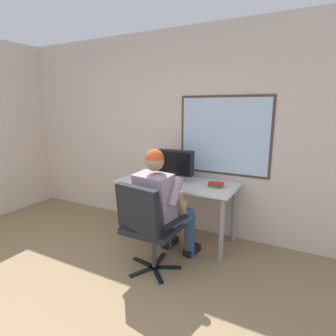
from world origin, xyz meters
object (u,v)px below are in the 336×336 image
desk_speaker (158,169)px  book_stack (216,185)px  desk (177,191)px  crt_monitor (175,164)px  office_chair (147,222)px  person_seated (162,204)px  wine_glass (144,172)px

desk_speaker → book_stack: size_ratio=0.98×
desk → crt_monitor: 0.35m
crt_monitor → desk_speaker: bearing=161.4°
office_chair → person_seated: bearing=81.6°
office_chair → desk_speaker: 1.09m
desk_speaker → book_stack: 0.86m
wine_glass → desk_speaker: desk_speaker is taller
office_chair → wine_glass: office_chair is taller
person_seated → crt_monitor: bearing=104.0°
desk → desk_speaker: desk_speaker is taller
person_seated → wine_glass: (-0.48, 0.41, 0.20)m
crt_monitor → wine_glass: crt_monitor is taller
desk → office_chair: (0.07, -0.83, -0.07)m
desk_speaker → book_stack: desk_speaker is taller
office_chair → wine_glass: size_ratio=6.02×
book_stack → crt_monitor: bearing=178.3°
person_seated → book_stack: (0.38, 0.58, 0.11)m
book_stack → person_seated: bearing=-123.1°
desk → wine_glass: bearing=-155.8°
crt_monitor → wine_glass: size_ratio=2.92×
person_seated → wine_glass: person_seated is taller
book_stack → desk_speaker: bearing=171.8°
office_chair → book_stack: bearing=63.4°
office_chair → book_stack: (0.42, 0.84, 0.22)m
person_seated → book_stack: 0.71m
desk_speaker → book_stack: bearing=-8.2°
desk → person_seated: bearing=-79.2°
person_seated → crt_monitor: (-0.15, 0.60, 0.30)m
desk_speaker → office_chair: bearing=-66.0°
desk → office_chair: bearing=-84.9°
person_seated → desk_speaker: size_ratio=6.70×
desk_speaker → crt_monitor: bearing=-18.6°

